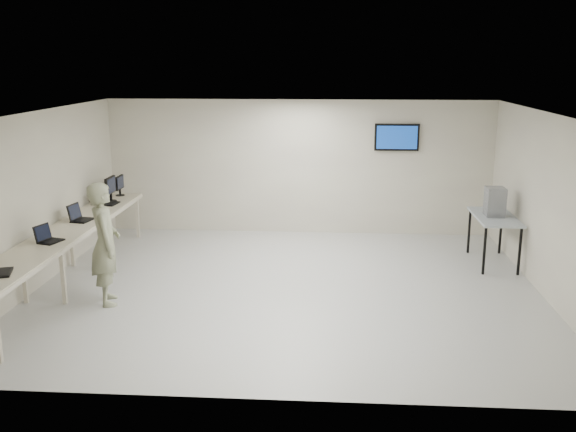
{
  "coord_description": "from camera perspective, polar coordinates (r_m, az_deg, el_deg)",
  "views": [
    {
      "loc": [
        0.69,
        -9.74,
        3.58
      ],
      "look_at": [
        0.0,
        0.2,
        1.15
      ],
      "focal_mm": 40.0,
      "sensor_mm": 36.0,
      "label": 1
    }
  ],
  "objects": [
    {
      "name": "monitor_near",
      "position": [
        12.92,
        -15.51,
        2.52
      ],
      "size": [
        0.21,
        0.48,
        0.48
      ],
      "color": "black",
      "rests_on": "workbench"
    },
    {
      "name": "laptop_2",
      "position": [
        11.53,
        -18.08,
        -0.04
      ],
      "size": [
        0.37,
        0.42,
        0.3
      ],
      "rotation": [
        0.0,
        0.0,
        -0.17
      ],
      "color": "black",
      "rests_on": "workbench"
    },
    {
      "name": "workbench",
      "position": [
        10.99,
        -19.09,
        -1.58
      ],
      "size": [
        0.76,
        6.0,
        0.9
      ],
      "color": "beige",
      "rests_on": "ground"
    },
    {
      "name": "room",
      "position": [
        10.06,
        0.13,
        1.25
      ],
      "size": [
        8.01,
        7.01,
        2.81
      ],
      "color": "silver",
      "rests_on": "ground"
    },
    {
      "name": "laptop_1",
      "position": [
        10.35,
        -20.61,
        -1.81
      ],
      "size": [
        0.38,
        0.4,
        0.27
      ],
      "rotation": [
        0.0,
        0.0,
        -0.3
      ],
      "color": "black",
      "rests_on": "workbench"
    },
    {
      "name": "monitor_far",
      "position": [
        13.43,
        -14.75,
        2.8
      ],
      "size": [
        0.18,
        0.41,
        0.41
      ],
      "color": "black",
      "rests_on": "workbench"
    },
    {
      "name": "storage_bins",
      "position": [
        11.92,
        17.91,
        1.21
      ],
      "size": [
        0.32,
        0.36,
        0.51
      ],
      "color": "gray",
      "rests_on": "side_table"
    },
    {
      "name": "soldier",
      "position": [
        9.9,
        -15.95,
        -2.38
      ],
      "size": [
        0.66,
        0.79,
        1.85
      ],
      "primitive_type": "imported",
      "rotation": [
        0.0,
        0.0,
        1.95
      ],
      "color": "gray",
      "rests_on": "ground"
    },
    {
      "name": "laptop_3",
      "position": [
        12.71,
        -15.82,
        1.34
      ],
      "size": [
        0.34,
        0.4,
        0.29
      ],
      "rotation": [
        0.0,
        0.0,
        -0.09
      ],
      "color": "black",
      "rests_on": "workbench"
    },
    {
      "name": "side_table",
      "position": [
        12.0,
        17.89,
        -0.32
      ],
      "size": [
        0.69,
        1.47,
        0.88
      ],
      "color": "#98A0A7",
      "rests_on": "ground"
    }
  ]
}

